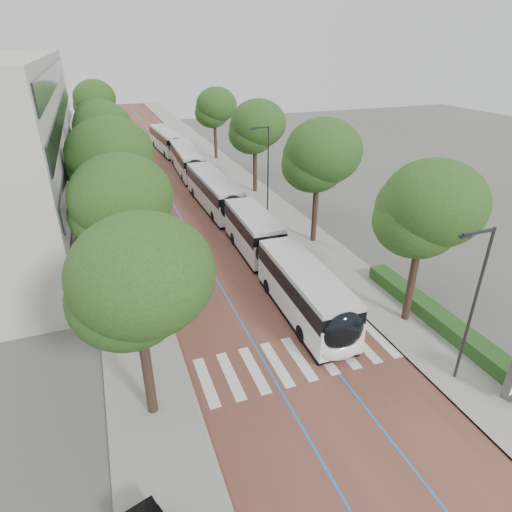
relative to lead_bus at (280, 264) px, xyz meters
The scene contains 19 objects.
ground 8.84m from the lead_bus, 105.16° to the right, with size 160.00×160.00×0.00m, color #51544C.
road 31.73m from the lead_bus, 94.11° to the left, with size 11.00×140.00×0.02m, color brown.
sidewalk_left 33.12m from the lead_bus, 107.18° to the left, with size 4.00×140.00×0.12m, color gray.
sidewalk_right 32.08m from the lead_bus, 80.61° to the left, with size 4.00×140.00×0.12m, color gray.
kerb_left 32.61m from the lead_bus, 103.99° to the left, with size 0.20×140.00×0.14m, color gray.
kerb_right 31.82m from the lead_bus, 83.99° to the left, with size 0.20×140.00×0.14m, color gray.
zebra_crossing 7.84m from the lead_bus, 105.67° to the right, with size 10.55×3.60×0.01m.
lane_line_left 31.89m from the lead_bus, 96.99° to the left, with size 0.12×126.00×0.01m, color #2469B4.
lane_line_right 31.66m from the lead_bus, 91.22° to the left, with size 0.12×126.00×0.01m, color #2469B4.
hedge 10.87m from the lead_bus, 50.86° to the right, with size 1.20×14.00×0.80m, color #184618.
streetlight_near 12.60m from the lead_bus, 69.11° to the right, with size 1.82×0.20×8.00m.
streetlight_far 14.64m from the lead_bus, 72.29° to the left, with size 1.82×0.20×8.00m.
lamp_post_left 8.74m from the lead_bus, behind, with size 0.14×0.14×8.00m, color #2D2C2F.
trees_left 20.64m from the lead_bus, 119.27° to the left, with size 6.30×60.75×9.73m.
trees_right 15.41m from the lead_bus, 68.06° to the left, with size 5.85×47.44×9.41m.
lead_bus is the anchor object (origin of this frame).
bus_queued_0 15.87m from the lead_bus, 90.48° to the left, with size 2.77×12.44×3.20m.
bus_queued_1 29.14m from the lead_bus, 90.06° to the left, with size 3.03×12.49×3.20m.
bus_queued_2 41.79m from the lead_bus, 90.45° to the left, with size 3.28×12.53×3.20m.
Camera 1 is at (-8.05, -14.78, 14.95)m, focal length 30.00 mm.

